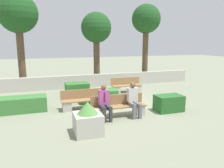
{
  "coord_description": "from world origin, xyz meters",
  "views": [
    {
      "loc": [
        -3.31,
        -8.97,
        2.86
      ],
      "look_at": [
        -0.15,
        0.5,
        0.9
      ],
      "focal_mm": 35.0,
      "sensor_mm": 36.0,
      "label": 1
    }
  ],
  "objects": [
    {
      "name": "person_seated_man",
      "position": [
        -1.12,
        -1.54,
        0.7
      ],
      "size": [
        0.38,
        0.64,
        1.29
      ],
      "color": "#333338",
      "rests_on": "ground_plane"
    },
    {
      "name": "ground_plane",
      "position": [
        0.0,
        0.0,
        0.0
      ],
      "size": [
        60.0,
        60.0,
        0.0
      ],
      "primitive_type": "plane",
      "color": "gray"
    },
    {
      "name": "planter_corner_left",
      "position": [
        -1.99,
        -2.62,
        0.46
      ],
      "size": [
        0.85,
        0.85,
        1.04
      ],
      "color": "#B7B2A8",
      "rests_on": "ground_plane"
    },
    {
      "name": "person_seated_woman",
      "position": [
        0.04,
        -1.53,
        0.72
      ],
      "size": [
        0.38,
        0.64,
        1.31
      ],
      "color": "slate",
      "rests_on": "ground_plane"
    },
    {
      "name": "hedge_block_near_left",
      "position": [
        -4.11,
        0.43,
        0.31
      ],
      "size": [
        1.99,
        0.84,
        0.62
      ],
      "color": "#3D7A38",
      "rests_on": "ground_plane"
    },
    {
      "name": "hedge_block_mid_left",
      "position": [
        1.69,
        -1.43,
        0.33
      ],
      "size": [
        1.11,
        0.72,
        0.67
      ],
      "color": "#286028",
      "rests_on": "ground_plane"
    },
    {
      "name": "hedge_block_near_right",
      "position": [
        -1.52,
        2.21,
        0.36
      ],
      "size": [
        1.18,
        0.85,
        0.72
      ],
      "color": "#33702D",
      "rests_on": "ground_plane"
    },
    {
      "name": "bench_left_side",
      "position": [
        1.3,
        2.26,
        0.31
      ],
      "size": [
        1.72,
        0.49,
        0.83
      ],
      "rotation": [
        0.0,
        0.0,
        -0.11
      ],
      "color": "#937047",
      "rests_on": "ground_plane"
    },
    {
      "name": "tree_center_right",
      "position": [
        3.9,
        5.17,
        4.21
      ],
      "size": [
        1.99,
        1.99,
        5.39
      ],
      "color": "brown",
      "rests_on": "ground_plane"
    },
    {
      "name": "bench_right_side",
      "position": [
        -1.65,
        -0.05,
        0.31
      ],
      "size": [
        1.83,
        0.48,
        0.83
      ],
      "rotation": [
        0.0,
        0.0,
        -0.03
      ],
      "color": "#937047",
      "rests_on": "ground_plane"
    },
    {
      "name": "hedge_block_mid_right",
      "position": [
        -0.7,
        0.9,
        0.28
      ],
      "size": [
        1.74,
        0.87,
        0.56
      ],
      "color": "#33702D",
      "rests_on": "ground_plane"
    },
    {
      "name": "bench_front",
      "position": [
        -0.51,
        -1.39,
        0.33
      ],
      "size": [
        2.13,
        0.48,
        0.83
      ],
      "color": "#937047",
      "rests_on": "ground_plane"
    },
    {
      "name": "tree_leftmost",
      "position": [
        -4.35,
        5.63,
        4.36
      ],
      "size": [
        2.35,
        2.35,
        5.67
      ],
      "color": "brown",
      "rests_on": "ground_plane"
    },
    {
      "name": "tree_center_left",
      "position": [
        0.37,
        5.34,
        3.61
      ],
      "size": [
        1.99,
        1.99,
        4.74
      ],
      "color": "brown",
      "rests_on": "ground_plane"
    },
    {
      "name": "perimeter_wall",
      "position": [
        0.0,
        4.32,
        0.4
      ],
      "size": [
        13.33,
        0.3,
        0.8
      ],
      "color": "#B7B2A8",
      "rests_on": "ground_plane"
    }
  ]
}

